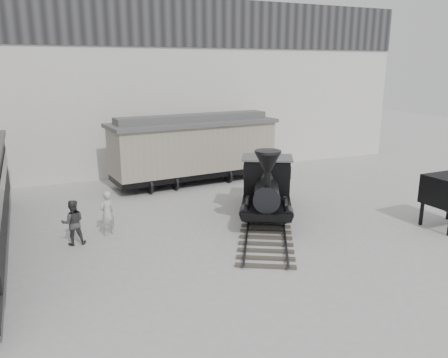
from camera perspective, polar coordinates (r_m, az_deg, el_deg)
name	(u,v)px	position (r m, az deg, el deg)	size (l,w,h in m)	color
ground	(282,250)	(17.04, 7.63, -9.21)	(90.00, 90.00, 0.00)	#9E9E9B
north_wall	(169,87)	(29.52, -7.13, 11.87)	(34.00, 2.51, 11.00)	silver
locomotive	(267,190)	(20.24, 5.58, -1.45)	(6.56, 9.70, 3.48)	#38342D
boxcar	(194,147)	(26.14, -3.93, 4.15)	(10.34, 4.22, 4.12)	black
visitor_a	(107,213)	(18.67, -15.01, -4.34)	(0.69, 0.45, 1.89)	#BCBBB6
visitor_b	(73,222)	(18.10, -19.12, -5.38)	(0.88, 0.69, 1.82)	#3D3D3E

